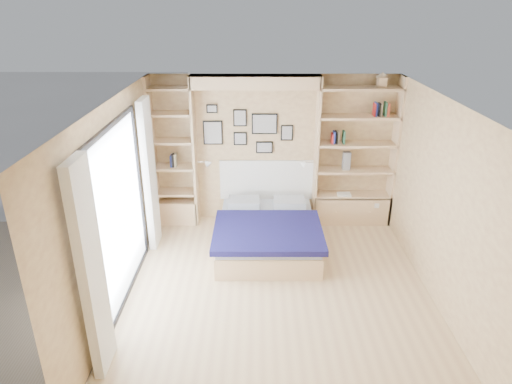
{
  "coord_description": "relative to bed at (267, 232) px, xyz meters",
  "views": [
    {
      "loc": [
        -0.27,
        -5.06,
        3.58
      ],
      "look_at": [
        -0.29,
        0.9,
        1.05
      ],
      "focal_mm": 32.0,
      "sensor_mm": 36.0,
      "label": 1
    }
  ],
  "objects": [
    {
      "name": "ground",
      "position": [
        0.11,
        -1.18,
        -0.26
      ],
      "size": [
        4.5,
        4.5,
        0.0
      ],
      "primitive_type": "plane",
      "color": "#D3B381",
      "rests_on": "ground"
    },
    {
      "name": "deck_chair",
      "position": [
        -2.64,
        -0.59,
        0.15
      ],
      "size": [
        0.78,
        0.99,
        0.87
      ],
      "rotation": [
        0.0,
        0.0,
        -0.35
      ],
      "color": "tan",
      "rests_on": "ground"
    },
    {
      "name": "bed",
      "position": [
        0.0,
        0.0,
        0.0
      ],
      "size": [
        1.59,
        2.04,
        1.07
      ],
      "color": "#D6B386",
      "rests_on": "ground"
    },
    {
      "name": "shelf_decor",
      "position": [
        1.17,
        0.89,
        1.43
      ],
      "size": [
        3.5,
        0.23,
        2.03
      ],
      "color": "#A51E1E",
      "rests_on": "ground"
    },
    {
      "name": "deck",
      "position": [
        -3.49,
        -1.18,
        -0.26
      ],
      "size": [
        3.2,
        4.0,
        0.05
      ],
      "primitive_type": "cube",
      "color": "#675A4C",
      "rests_on": "ground"
    },
    {
      "name": "room_shell",
      "position": [
        -0.27,
        0.34,
        0.81
      ],
      "size": [
        4.5,
        4.5,
        4.5
      ],
      "color": "#DBBE83",
      "rests_on": "ground"
    },
    {
      "name": "reading_lamps",
      "position": [
        -0.19,
        0.82,
        0.84
      ],
      "size": [
        1.92,
        0.12,
        0.15
      ],
      "color": "silver",
      "rests_on": "ground"
    },
    {
      "name": "photo_gallery",
      "position": [
        -0.34,
        1.04,
        1.34
      ],
      "size": [
        1.48,
        0.02,
        0.82
      ],
      "color": "black",
      "rests_on": "ground"
    }
  ]
}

